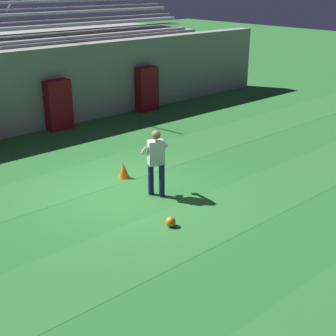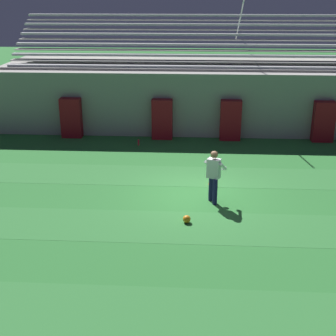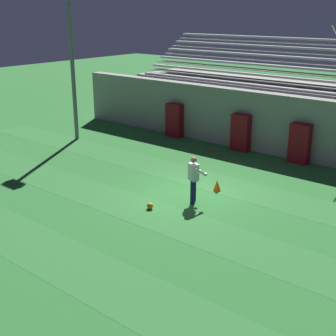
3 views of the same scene
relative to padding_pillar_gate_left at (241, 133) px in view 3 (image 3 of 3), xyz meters
The scene contains 14 objects.
ground_plane 6.19m from the padding_pillar_gate_left, 76.04° to the right, with size 80.00×80.00×0.00m, color #2D7533.
turf_stripe_near 12.07m from the padding_pillar_gate_left, 82.94° to the right, with size 28.00×1.89×0.01m, color #337A38.
turf_stripe_mid 8.35m from the padding_pillar_gate_left, 79.74° to the right, with size 28.00×1.89×0.01m, color #337A38.
turf_stripe_far 4.72m from the padding_pillar_gate_left, 71.42° to the right, with size 28.00×1.89×0.01m, color #337A38.
back_wall 1.66m from the padding_pillar_gate_left, 20.39° to the left, with size 24.00×0.60×2.80m, color #999691.
padding_pillar_gate_left is the anchor object (origin of this frame).
padding_pillar_gate_right 2.96m from the padding_pillar_gate_left, ahead, with size 0.90×0.44×1.75m, color maroon.
padding_pillar_far_left 4.01m from the padding_pillar_gate_left, behind, with size 0.90×0.44×1.75m, color maroon.
bleacher_stand 3.62m from the padding_pillar_gate_left, 65.47° to the left, with size 18.00×4.75×5.83m.
floodlight_pole 9.40m from the padding_pillar_gate_left, 155.07° to the right, with size 0.90×0.36×7.89m.
goalkeeper 6.79m from the padding_pillar_gate_left, 72.73° to the right, with size 0.72×0.69×1.67m.
soccer_ball 8.04m from the padding_pillar_gate_left, 81.10° to the right, with size 0.22×0.22×0.22m, color orange.
traffic_cone 5.51m from the padding_pillar_gate_left, 67.90° to the right, with size 0.30×0.30×0.42m, color orange.
water_bottle 1.57m from the padding_pillar_gate_left, 133.04° to the right, with size 0.07×0.07×0.24m, color red.
Camera 3 is at (9.43, -12.82, 6.44)m, focal length 50.00 mm.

